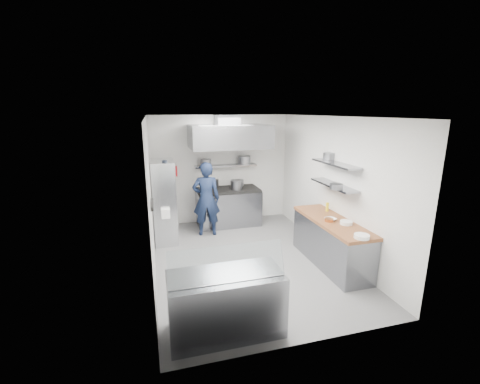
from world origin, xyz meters
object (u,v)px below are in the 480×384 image
object	(u,v)px
chef	(206,199)
display_case	(226,304)
gas_range	(228,208)
wire_rack	(164,201)

from	to	relation	value
chef	display_case	size ratio (longest dim) A/B	1.18
chef	display_case	world-z (taller)	chef
chef	gas_range	bearing A→B (deg)	-132.43
chef	display_case	xyz separation A→B (m)	(-0.35, -3.55, -0.46)
gas_range	wire_rack	distance (m)	1.82
wire_rack	display_case	size ratio (longest dim) A/B	1.23
gas_range	display_case	distance (m)	4.22
chef	wire_rack	world-z (taller)	wire_rack
wire_rack	chef	bearing A→B (deg)	5.59
chef	display_case	distance (m)	3.60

